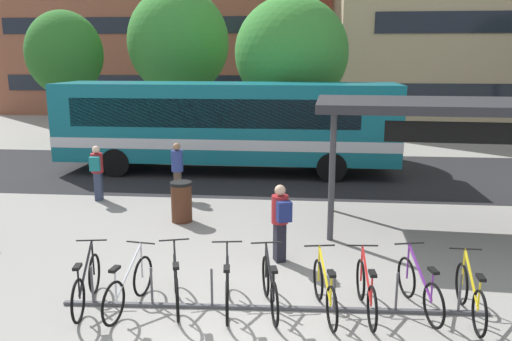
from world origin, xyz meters
TOP-DOWN VIEW (x-y plane):
  - ground at (0.00, 0.00)m, footprint 200.00×200.00m
  - bus_lane_asphalt at (0.00, 10.71)m, footprint 80.00×7.20m
  - city_bus at (-1.58, 10.71)m, footprint 12.05×2.70m
  - bike_rack at (0.64, 0.57)m, footprint 7.01×0.37m
  - parked_bicycle_black_0 at (-2.44, 0.41)m, footprint 0.52×1.71m
  - parked_bicycle_silver_1 at (-1.71, 0.38)m, footprint 0.52×1.71m
  - parked_bicycle_black_2 at (-0.97, 0.57)m, footprint 0.65×1.67m
  - parked_bicycle_black_3 at (-0.11, 0.56)m, footprint 0.52×1.71m
  - parked_bicycle_black_4 at (0.59, 0.58)m, footprint 0.56×1.70m
  - parked_bicycle_yellow_5 at (1.48, 0.52)m, footprint 0.52×1.71m
  - parked_bicycle_red_6 at (2.14, 0.59)m, footprint 0.52×1.72m
  - parked_bicycle_purple_7 at (3.02, 0.77)m, footprint 0.57×1.69m
  - parked_bicycle_yellow_8 at (3.77, 0.59)m, footprint 0.52×1.72m
  - transit_shelter at (4.78, 4.90)m, footprint 6.91×3.49m
  - commuter_teal_pack_0 at (-4.80, 6.62)m, footprint 0.40×0.57m
  - commuter_navy_pack_1 at (0.67, 2.60)m, footprint 0.48×0.60m
  - commuter_teal_pack_3 at (-2.53, 6.99)m, footprint 0.37×0.55m
  - trash_bin at (-1.93, 4.94)m, footprint 0.55×0.55m
  - street_tree_0 at (0.55, 14.56)m, footprint 4.74×4.74m
  - street_tree_1 at (-5.11, 18.09)m, footprint 4.97×4.97m
  - street_tree_2 at (-10.50, 17.01)m, footprint 3.65×3.65m
  - building_left_wing at (-10.63, 33.47)m, footprint 21.49×11.33m
  - building_centre_block at (-3.98, 43.92)m, footprint 19.77×10.85m

SIDE VIEW (x-z plane):
  - ground at x=0.00m, z-range 0.00..0.00m
  - bus_lane_asphalt at x=0.00m, z-range 0.00..0.01m
  - bike_rack at x=0.64m, z-range -0.26..0.44m
  - parked_bicycle_black_0 at x=-2.44m, z-range -0.11..0.88m
  - parked_bicycle_silver_1 at x=-1.71m, z-range -0.11..0.88m
  - parked_bicycle_black_2 at x=-0.97m, z-range -0.11..0.88m
  - parked_bicycle_black_3 at x=-0.11m, z-range -0.11..0.88m
  - parked_bicycle_black_4 at x=0.59m, z-range -0.11..0.88m
  - parked_bicycle_yellow_5 at x=1.48m, z-range -0.11..0.88m
  - parked_bicycle_red_6 at x=2.14m, z-range -0.11..0.88m
  - parked_bicycle_purple_7 at x=3.02m, z-range -0.11..0.88m
  - parked_bicycle_yellow_8 at x=3.77m, z-range -0.11..0.88m
  - trash_bin at x=-1.93m, z-range 0.00..1.03m
  - commuter_navy_pack_1 at x=0.67m, z-range 0.12..1.72m
  - commuter_teal_pack_0 at x=-4.80m, z-range 0.12..1.73m
  - commuter_teal_pack_3 at x=-2.53m, z-range 0.13..1.80m
  - city_bus at x=-1.58m, z-range 0.18..3.38m
  - transit_shelter at x=4.78m, z-range 1.36..4.45m
  - street_tree_0 at x=0.55m, z-range 0.96..7.56m
  - street_tree_2 at x=-10.50m, z-range 1.10..7.42m
  - street_tree_1 at x=-5.11m, z-range 1.10..8.54m
  - building_centre_block at x=-3.98m, z-range 0.00..11.35m
  - building_left_wing at x=-10.63m, z-range 0.00..15.65m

